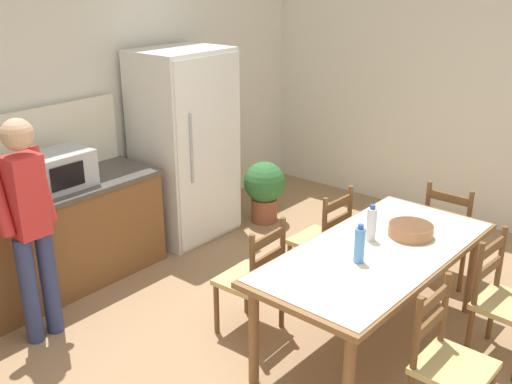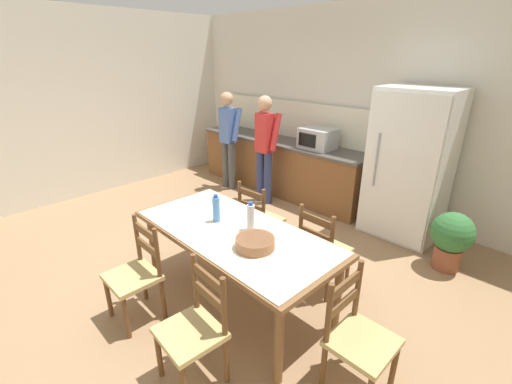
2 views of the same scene
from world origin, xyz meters
name	(u,v)px [view 2 (image 2 of 2)]	position (x,y,z in m)	size (l,w,h in m)	color
ground_plane	(219,266)	(0.00, 0.00, 0.00)	(8.32, 8.32, 0.00)	#9E7A56
wall_back	(354,110)	(0.00, 2.66, 1.45)	(6.52, 0.12, 2.90)	silver
wall_left	(85,106)	(-3.26, 0.00, 1.45)	(0.12, 5.20, 2.90)	silver
kitchen_counter	(279,165)	(-1.06, 2.23, 0.45)	(3.21, 0.66, 0.89)	brown
counter_splashback	(293,119)	(-1.06, 2.54, 1.19)	(3.17, 0.03, 0.60)	#EFE8CB
refrigerator	(409,166)	(1.09, 2.19, 0.94)	(0.89, 0.73, 1.87)	white
microwave	(317,139)	(-0.30, 2.21, 1.04)	(0.50, 0.39, 0.30)	#B2B7BC
dining_table	(234,238)	(0.56, -0.25, 0.69)	(1.99, 0.97, 0.77)	brown
bottle_near_centre	(216,209)	(0.31, -0.24, 0.89)	(0.07, 0.07, 0.27)	#4C8ED6
bottle_off_centre	(251,217)	(0.66, -0.14, 0.89)	(0.07, 0.07, 0.27)	silver
serving_bowl	(255,242)	(0.90, -0.33, 0.82)	(0.32, 0.32, 0.09)	#9E6642
chair_side_near_right	(195,329)	(0.98, -1.01, 0.44)	(0.45, 0.43, 0.91)	brown
chair_side_far_left	(259,220)	(0.13, 0.51, 0.44)	(0.43, 0.41, 0.91)	brown
chair_head_end	(358,338)	(1.83, -0.28, 0.44)	(0.40, 0.42, 0.91)	brown
chair_side_near_left	(136,274)	(0.09, -0.99, 0.44)	(0.43, 0.41, 0.91)	brown
chair_side_far_right	(322,250)	(1.02, 0.49, 0.44)	(0.43, 0.41, 0.91)	brown
person_at_sink	(228,136)	(-1.77, 1.71, 0.93)	(0.41, 0.29, 1.65)	#4C4C4C
person_at_counter	(265,145)	(-0.90, 1.69, 0.94)	(0.42, 0.29, 1.67)	navy
potted_plant	(451,237)	(1.81, 1.76, 0.39)	(0.44, 0.44, 0.67)	brown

